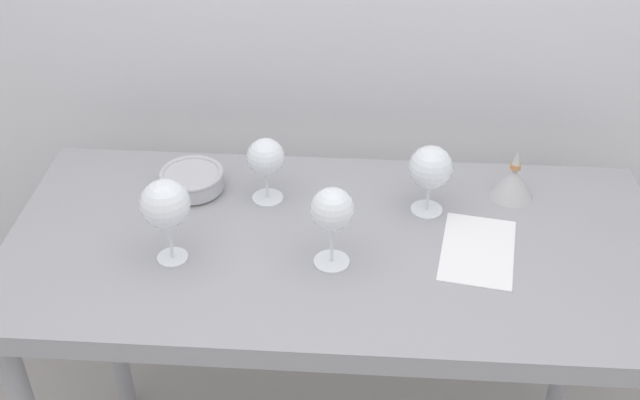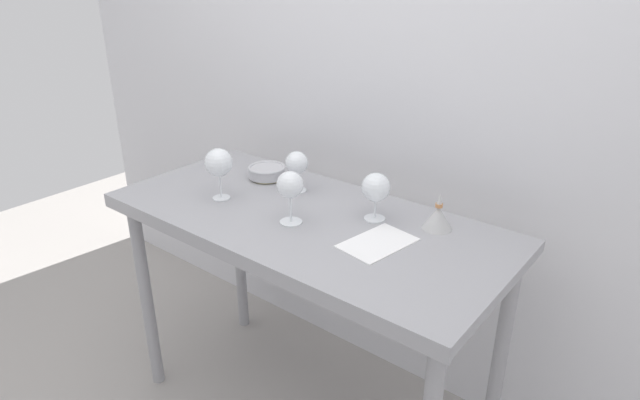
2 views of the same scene
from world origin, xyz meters
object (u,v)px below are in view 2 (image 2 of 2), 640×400
Objects in this scene: tasting_bowl at (267,172)px; wine_glass_far_right at (376,188)px; wine_glass_near_left at (219,163)px; decanter_funnel at (438,217)px; tasting_sheet_upper at (378,243)px; wine_glass_near_center at (291,187)px; wine_glass_far_left at (297,164)px.

wine_glass_far_right is at bearing -4.82° from tasting_bowl.
decanter_funnel is (0.73, 0.27, -0.10)m from wine_glass_near_left.
wine_glass_far_right is 0.20m from tasting_sheet_upper.
tasting_bowl is (-0.34, 0.24, -0.10)m from wine_glass_near_center.
decanter_funnel is (0.09, 0.21, 0.04)m from tasting_sheet_upper.
wine_glass_far_left is 0.67× the size of tasting_sheet_upper.
wine_glass_near_center is at bearing 1.55° from wine_glass_near_left.
tasting_sheet_upper is at bearing -18.85° from wine_glass_far_left.
wine_glass_far_left is 0.86× the size of wine_glass_near_center.
wine_glass_near_center is 0.33m from tasting_sheet_upper.
wine_glass_far_left reaches higher than tasting_sheet_upper.
decanter_funnel is at bearing 19.59° from wine_glass_far_right.
decanter_funnel is at bearing 4.92° from wine_glass_far_left.
wine_glass_far_right is 1.09× the size of tasting_bowl.
wine_glass_near_center is at bearing -159.65° from tasting_sheet_upper.
wine_glass_near_left reaches higher than tasting_sheet_upper.
tasting_sheet_upper is (0.46, -0.16, -0.11)m from wine_glass_far_left.
tasting_sheet_upper is (0.30, 0.06, -0.13)m from wine_glass_near_center.
tasting_bowl is (-0.64, 0.18, 0.03)m from tasting_sheet_upper.
wine_glass_near_center is at bearing -135.56° from wine_glass_far_right.
wine_glass_near_left is at bearing -164.57° from tasting_sheet_upper.
wine_glass_far_right is 0.36m from wine_glass_far_left.
tasting_bowl is (-0.18, 0.02, -0.08)m from wine_glass_far_left.
decanter_funnel is at bearing 1.88° from tasting_bowl.
wine_glass_near_left is 1.55× the size of decanter_funnel.
wine_glass_near_center is 0.43m from tasting_bowl.
tasting_sheet_upper is at bearing -15.84° from tasting_bowl.
wine_glass_near_left reaches higher than wine_glass_far_left.
wine_glass_far_right is 0.86× the size of wine_glass_near_left.
wine_glass_near_center reaches higher than tasting_bowl.
tasting_sheet_upper is at bearing -53.39° from wine_glass_far_right.
decanter_funnel is at bearing 74.82° from tasting_sheet_upper.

